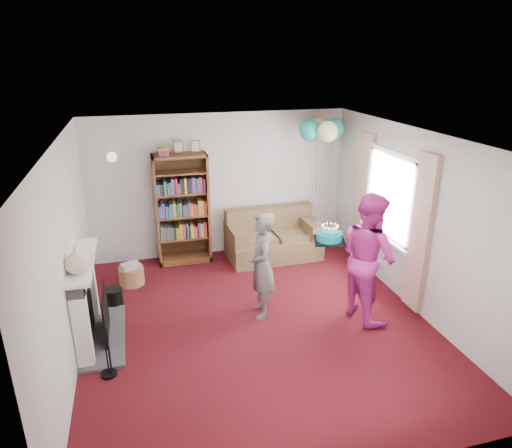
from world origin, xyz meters
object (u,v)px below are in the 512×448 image
object	(u,v)px
person_magenta	(368,257)
birthday_cake	(329,236)
bookcase	(182,210)
person_striped	(262,266)
sofa	(272,239)

from	to	relation	value
person_magenta	birthday_cake	world-z (taller)	person_magenta
bookcase	person_striped	world-z (taller)	bookcase
person_striped	person_magenta	world-z (taller)	person_magenta
bookcase	person_magenta	size ratio (longest dim) A/B	1.19
sofa	person_striped	bearing A→B (deg)	-113.59
bookcase	person_striped	size ratio (longest dim) A/B	1.41
person_striped	birthday_cake	xyz separation A→B (m)	(0.83, -0.30, 0.45)
bookcase	birthday_cake	distance (m)	2.90
sofa	birthday_cake	world-z (taller)	birthday_cake
person_magenta	birthday_cake	size ratio (longest dim) A/B	4.49
bookcase	sofa	bearing A→B (deg)	-8.65
sofa	birthday_cake	xyz separation A→B (m)	(0.11, -2.14, 0.87)
sofa	person_striped	size ratio (longest dim) A/B	1.08
bookcase	sofa	xyz separation A→B (m)	(1.54, -0.23, -0.60)
bookcase	birthday_cake	world-z (taller)	bookcase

